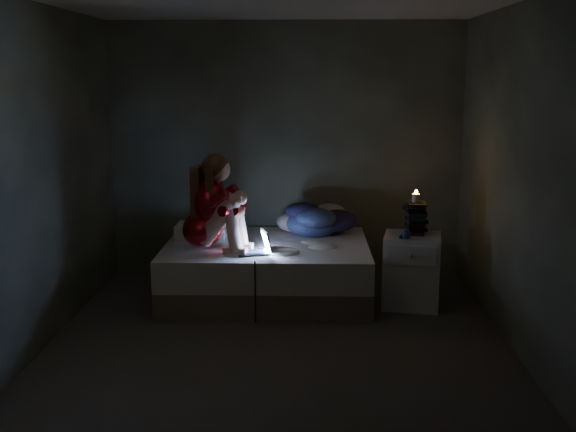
{
  "coord_description": "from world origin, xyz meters",
  "views": [
    {
      "loc": [
        0.21,
        -5.14,
        2.07
      ],
      "look_at": [
        0.05,
        1.0,
        0.8
      ],
      "focal_mm": 42.87,
      "sensor_mm": 36.0,
      "label": 1
    }
  ],
  "objects_px": {
    "bed": "(267,270)",
    "nightstand": "(411,271)",
    "phone": "(406,237)",
    "laptop": "(253,242)",
    "candle": "(416,196)",
    "woman": "(202,202)"
  },
  "relations": [
    {
      "from": "woman",
      "to": "candle",
      "type": "height_order",
      "value": "woman"
    },
    {
      "from": "bed",
      "to": "nightstand",
      "type": "bearing_deg",
      "value": -10.29
    },
    {
      "from": "nightstand",
      "to": "phone",
      "type": "distance_m",
      "value": 0.36
    },
    {
      "from": "bed",
      "to": "laptop",
      "type": "relative_size",
      "value": 6.23
    },
    {
      "from": "bed",
      "to": "phone",
      "type": "xyz_separation_m",
      "value": [
        1.25,
        -0.33,
        0.41
      ]
    },
    {
      "from": "phone",
      "to": "candle",
      "type": "bearing_deg",
      "value": 63.44
    },
    {
      "from": "woman",
      "to": "nightstand",
      "type": "bearing_deg",
      "value": 13.99
    },
    {
      "from": "woman",
      "to": "nightstand",
      "type": "relative_size",
      "value": 1.34
    },
    {
      "from": "laptop",
      "to": "nightstand",
      "type": "xyz_separation_m",
      "value": [
        1.42,
        0.15,
        -0.29
      ]
    },
    {
      "from": "candle",
      "to": "phone",
      "type": "xyz_separation_m",
      "value": [
        -0.1,
        -0.15,
        -0.34
      ]
    },
    {
      "from": "bed",
      "to": "laptop",
      "type": "distance_m",
      "value": 0.54
    },
    {
      "from": "bed",
      "to": "nightstand",
      "type": "relative_size",
      "value": 2.85
    },
    {
      "from": "bed",
      "to": "woman",
      "type": "bearing_deg",
      "value": -155.16
    },
    {
      "from": "bed",
      "to": "candle",
      "type": "height_order",
      "value": "candle"
    },
    {
      "from": "nightstand",
      "to": "woman",
      "type": "bearing_deg",
      "value": -168.87
    },
    {
      "from": "woman",
      "to": "candle",
      "type": "xyz_separation_m",
      "value": [
        1.91,
        0.08,
        0.04
      ]
    },
    {
      "from": "bed",
      "to": "laptop",
      "type": "xyz_separation_m",
      "value": [
        -0.1,
        -0.39,
        0.37
      ]
    },
    {
      "from": "bed",
      "to": "candle",
      "type": "xyz_separation_m",
      "value": [
        1.34,
        -0.18,
        0.74
      ]
    },
    {
      "from": "laptop",
      "to": "candle",
      "type": "distance_m",
      "value": 1.51
    },
    {
      "from": "candle",
      "to": "phone",
      "type": "bearing_deg",
      "value": -122.53
    },
    {
      "from": "woman",
      "to": "laptop",
      "type": "height_order",
      "value": "woman"
    },
    {
      "from": "candle",
      "to": "phone",
      "type": "height_order",
      "value": "candle"
    }
  ]
}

